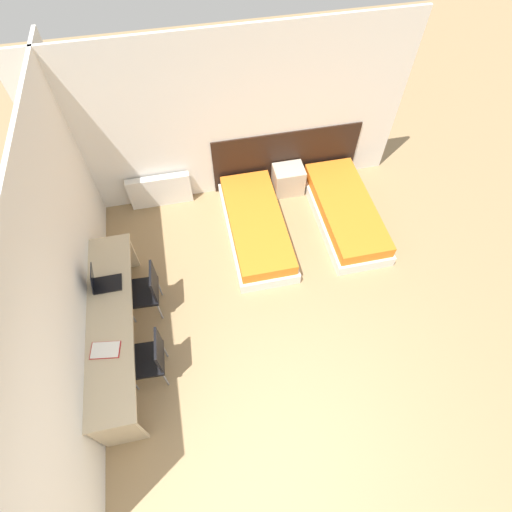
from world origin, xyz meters
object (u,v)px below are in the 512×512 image
(bed_near_window, at_px, (256,227))
(nightstand, at_px, (288,180))
(chair_near_notebook, at_px, (150,357))
(chair_near_laptop, at_px, (146,290))
(bed_near_door, at_px, (345,212))
(laptop, at_px, (102,282))

(bed_near_window, bearing_deg, nightstand, 48.89)
(chair_near_notebook, bearing_deg, chair_near_laptop, 93.07)
(bed_near_window, bearing_deg, chair_near_notebook, -131.31)
(bed_near_window, bearing_deg, chair_near_laptop, -149.80)
(bed_near_window, distance_m, bed_near_door, 1.45)
(bed_near_window, relative_size, laptop, 5.81)
(nightstand, xyz_separation_m, chair_near_laptop, (-2.41, -1.81, 0.26))
(bed_near_door, relative_size, nightstand, 4.12)
(bed_near_door, distance_m, laptop, 3.77)
(nightstand, xyz_separation_m, chair_near_notebook, (-2.41, -2.74, 0.26))
(bed_near_door, bearing_deg, chair_near_notebook, -148.60)
(bed_near_window, bearing_deg, bed_near_door, 0.00)
(chair_near_laptop, bearing_deg, laptop, -178.63)
(bed_near_window, xyz_separation_m, bed_near_door, (1.45, 0.00, 0.00))
(bed_near_door, relative_size, chair_near_notebook, 2.32)
(bed_near_window, xyz_separation_m, chair_near_laptop, (-1.68, -0.98, 0.31))
(chair_near_notebook, xyz_separation_m, laptop, (-0.46, 0.95, 0.33))
(bed_near_window, height_order, chair_near_notebook, chair_near_notebook)
(bed_near_door, distance_m, chair_near_laptop, 3.30)
(nightstand, xyz_separation_m, laptop, (-2.86, -1.80, 0.58))
(bed_near_window, xyz_separation_m, nightstand, (0.73, 0.83, 0.06))
(laptop, bearing_deg, chair_near_laptop, -1.65)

